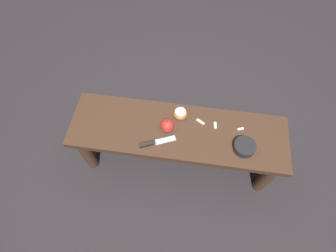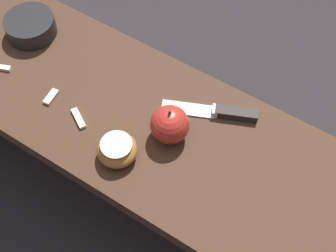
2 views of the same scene
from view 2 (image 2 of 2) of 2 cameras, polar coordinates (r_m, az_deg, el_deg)
The scene contains 9 objects.
ground_plane at distance 1.36m, azimuth -2.09°, elevation -8.82°, with size 8.00×8.00×0.00m, color #2D282B.
wooden_bench at distance 1.06m, azimuth -2.64°, elevation -1.79°, with size 1.25×0.36×0.41m.
knife at distance 1.00m, azimuth 6.75°, elevation 1.67°, with size 0.20×0.11×0.02m.
apple_whole at distance 0.94m, azimuth 0.17°, elevation 0.10°, with size 0.08×0.08×0.09m.
apple_cut at distance 0.93m, azimuth -6.32°, elevation -2.81°, with size 0.08×0.08×0.05m.
apple_slice_near_knife at distance 1.05m, azimuth -14.07°, elevation 3.47°, with size 0.02×0.04×0.01m.
apple_slice_center at distance 1.01m, azimuth -10.85°, elevation 0.92°, with size 0.05×0.04×0.01m.
apple_slice_near_bowl at distance 1.13m, azimuth -19.49°, elevation 6.70°, with size 0.04×0.03×0.01m.
bowl at distance 1.17m, azimuth -16.42°, elevation 11.58°, with size 0.12×0.12×0.04m.
Camera 2 is at (-0.33, 0.42, 1.25)m, focal length 50.00 mm.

